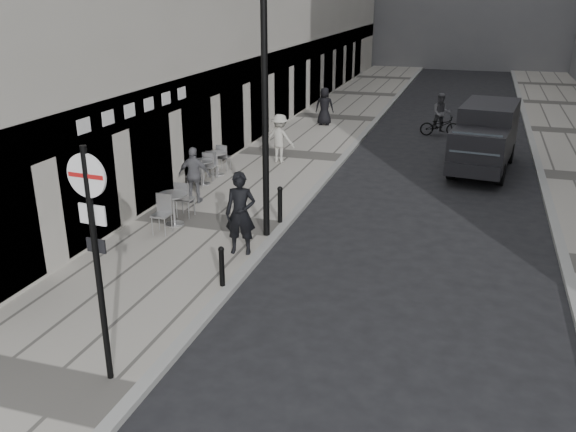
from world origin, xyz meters
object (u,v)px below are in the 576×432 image
(lamppost, at_px, (265,99))
(cyclist, at_px, (441,119))
(sign_post, at_px, (94,237))
(panel_van, at_px, (486,134))
(walking_man, at_px, (241,213))

(lamppost, xyz_separation_m, cyclist, (3.38, 13.55, -2.89))
(sign_post, bearing_deg, panel_van, 74.00)
(sign_post, height_order, cyclist, sign_post)
(cyclist, bearing_deg, panel_van, -82.16)
(lamppost, height_order, panel_van, lamppost)
(panel_van, bearing_deg, lamppost, -114.71)
(walking_man, bearing_deg, panel_van, 51.10)
(walking_man, height_order, sign_post, sign_post)
(sign_post, relative_size, lamppost, 0.62)
(lamppost, distance_m, panel_van, 10.22)
(lamppost, bearing_deg, sign_post, -93.47)
(lamppost, xyz_separation_m, panel_van, (5.24, 8.46, -2.33))
(sign_post, xyz_separation_m, cyclist, (3.78, 20.14, -1.87))
(sign_post, distance_m, panel_van, 16.13)
(walking_man, bearing_deg, lamppost, 71.30)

